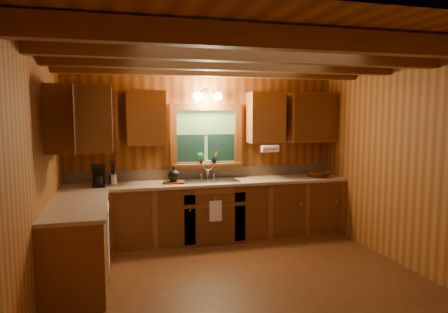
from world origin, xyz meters
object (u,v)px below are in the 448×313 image
coffee_maker (99,176)px  wicker_basket (317,174)px  sink (210,184)px  cutting_board (174,182)px

coffee_maker → wicker_basket: bearing=-2.0°
sink → cutting_board: size_ratio=2.73×
coffee_maker → wicker_basket: coffee_maker is taller
coffee_maker → wicker_basket: (3.31, -0.02, -0.10)m
cutting_board → wicker_basket: size_ratio=0.80×
wicker_basket → coffee_maker: bearing=179.6°
cutting_board → wicker_basket: (2.28, -0.03, 0.03)m
sink → cutting_board: 0.56m
cutting_board → wicker_basket: 2.28m
sink → wicker_basket: sink is taller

